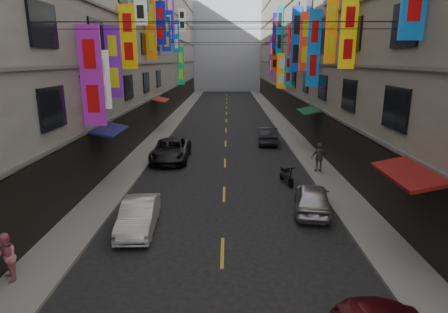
{
  "coord_description": "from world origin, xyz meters",
  "views": [
    {
      "loc": [
        0.18,
        5.87,
        6.7
      ],
      "look_at": [
        0.09,
        14.36,
        4.5
      ],
      "focal_mm": 30.0,
      "sensor_mm": 36.0,
      "label": 1
    }
  ],
  "objects_px": {
    "car_right_far": "(268,135)",
    "pedestrian_lfar": "(6,258)",
    "car_left_mid": "(139,215)",
    "pedestrian_rfar": "(319,157)",
    "car_right_mid": "(312,198)",
    "scooter_far_right": "(286,176)",
    "car_left_far": "(171,150)"
  },
  "relations": [
    {
      "from": "car_left_far",
      "to": "pedestrian_rfar",
      "type": "height_order",
      "value": "pedestrian_rfar"
    },
    {
      "from": "car_right_mid",
      "to": "pedestrian_rfar",
      "type": "relative_size",
      "value": 2.2
    },
    {
      "from": "scooter_far_right",
      "to": "car_right_far",
      "type": "bearing_deg",
      "value": -103.21
    },
    {
      "from": "car_left_far",
      "to": "pedestrian_rfar",
      "type": "bearing_deg",
      "value": -17.91
    },
    {
      "from": "pedestrian_lfar",
      "to": "pedestrian_rfar",
      "type": "bearing_deg",
      "value": 95.93
    },
    {
      "from": "scooter_far_right",
      "to": "car_right_far",
      "type": "relative_size",
      "value": 0.43
    },
    {
      "from": "car_left_mid",
      "to": "pedestrian_rfar",
      "type": "relative_size",
      "value": 2.16
    },
    {
      "from": "car_right_mid",
      "to": "car_right_far",
      "type": "relative_size",
      "value": 0.92
    },
    {
      "from": "car_left_mid",
      "to": "pedestrian_lfar",
      "type": "relative_size",
      "value": 2.41
    },
    {
      "from": "car_right_far",
      "to": "pedestrian_lfar",
      "type": "relative_size",
      "value": 2.66
    },
    {
      "from": "car_right_far",
      "to": "pedestrian_lfar",
      "type": "xyz_separation_m",
      "value": [
        -10.01,
        -20.1,
        0.22
      ]
    },
    {
      "from": "car_left_mid",
      "to": "car_right_far",
      "type": "distance_m",
      "value": 17.64
    },
    {
      "from": "car_right_mid",
      "to": "car_right_far",
      "type": "height_order",
      "value": "car_right_far"
    },
    {
      "from": "pedestrian_lfar",
      "to": "pedestrian_rfar",
      "type": "xyz_separation_m",
      "value": [
        12.24,
        11.79,
        0.09
      ]
    },
    {
      "from": "scooter_far_right",
      "to": "car_left_mid",
      "type": "xyz_separation_m",
      "value": [
        -6.85,
        -5.94,
        0.18
      ]
    },
    {
      "from": "scooter_far_right",
      "to": "car_left_mid",
      "type": "relative_size",
      "value": 0.47
    },
    {
      "from": "scooter_far_right",
      "to": "car_left_mid",
      "type": "height_order",
      "value": "car_left_mid"
    },
    {
      "from": "pedestrian_lfar",
      "to": "car_left_far",
      "type": "bearing_deg",
      "value": 131.07
    },
    {
      "from": "scooter_far_right",
      "to": "pedestrian_rfar",
      "type": "xyz_separation_m",
      "value": [
        2.27,
        1.99,
        0.55
      ]
    },
    {
      "from": "car_left_far",
      "to": "pedestrian_rfar",
      "type": "xyz_separation_m",
      "value": [
        9.41,
        -2.87,
        0.27
      ]
    },
    {
      "from": "scooter_far_right",
      "to": "car_left_far",
      "type": "distance_m",
      "value": 8.64
    },
    {
      "from": "car_right_mid",
      "to": "pedestrian_rfar",
      "type": "height_order",
      "value": "pedestrian_rfar"
    },
    {
      "from": "pedestrian_rfar",
      "to": "car_right_far",
      "type": "bearing_deg",
      "value": -84.44
    },
    {
      "from": "car_right_mid",
      "to": "pedestrian_lfar",
      "type": "bearing_deg",
      "value": 38.75
    },
    {
      "from": "car_right_far",
      "to": "car_left_mid",
      "type": "bearing_deg",
      "value": 71.36
    },
    {
      "from": "car_left_mid",
      "to": "pedestrian_lfar",
      "type": "xyz_separation_m",
      "value": [
        -3.12,
        -3.86,
        0.28
      ]
    },
    {
      "from": "car_left_far",
      "to": "pedestrian_rfar",
      "type": "distance_m",
      "value": 9.84
    },
    {
      "from": "scooter_far_right",
      "to": "car_left_far",
      "type": "bearing_deg",
      "value": -47.24
    },
    {
      "from": "car_right_mid",
      "to": "pedestrian_rfar",
      "type": "xyz_separation_m",
      "value": [
        1.72,
        5.96,
        0.34
      ]
    },
    {
      "from": "car_right_far",
      "to": "scooter_far_right",
      "type": "bearing_deg",
      "value": 94.13
    },
    {
      "from": "car_left_mid",
      "to": "pedestrian_rfar",
      "type": "distance_m",
      "value": 12.09
    },
    {
      "from": "pedestrian_lfar",
      "to": "pedestrian_rfar",
      "type": "distance_m",
      "value": 16.99
    }
  ]
}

